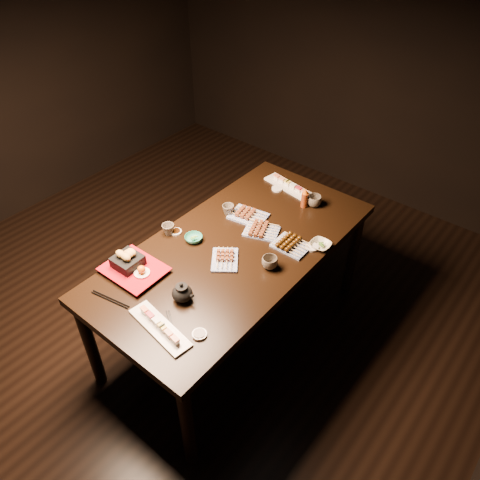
# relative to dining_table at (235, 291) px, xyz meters

# --- Properties ---
(ground) EXTENTS (5.00, 5.00, 0.00)m
(ground) POSITION_rel_dining_table_xyz_m (-0.40, -0.37, -0.38)
(ground) COLOR black
(ground) RESTS_ON ground
(dining_table) EXTENTS (1.23, 1.94, 0.75)m
(dining_table) POSITION_rel_dining_table_xyz_m (0.00, 0.00, 0.00)
(dining_table) COLOR black
(dining_table) RESTS_ON ground
(sushi_platter_near) EXTENTS (0.40, 0.16, 0.05)m
(sushi_platter_near) POSITION_rel_dining_table_xyz_m (0.11, -0.70, 0.40)
(sushi_platter_near) COLOR white
(sushi_platter_near) RESTS_ON dining_table
(sushi_platter_far) EXTENTS (0.41, 0.17, 0.05)m
(sushi_platter_far) POSITION_rel_dining_table_xyz_m (-0.10, 0.72, 0.40)
(sushi_platter_far) COLOR white
(sushi_platter_far) RESTS_ON dining_table
(yakitori_plate_center) EXTENTS (0.24, 0.21, 0.05)m
(yakitori_plate_center) POSITION_rel_dining_table_xyz_m (0.04, 0.21, 0.40)
(yakitori_plate_center) COLOR #828EB6
(yakitori_plate_center) RESTS_ON dining_table
(yakitori_plate_right) EXTENTS (0.24, 0.25, 0.05)m
(yakitori_plate_right) POSITION_rel_dining_table_xyz_m (0.03, -0.13, 0.40)
(yakitori_plate_right) COLOR #828EB6
(yakitori_plate_right) RESTS_ON dining_table
(yakitori_plate_left) EXTENTS (0.25, 0.20, 0.06)m
(yakitori_plate_left) POSITION_rel_dining_table_xyz_m (-0.12, 0.28, 0.40)
(yakitori_plate_left) COLOR #828EB6
(yakitori_plate_left) RESTS_ON dining_table
(tsukune_plate) EXTENTS (0.21, 0.15, 0.05)m
(tsukune_plate) POSITION_rel_dining_table_xyz_m (0.26, 0.21, 0.40)
(tsukune_plate) COLOR #828EB6
(tsukune_plate) RESTS_ON dining_table
(edamame_bowl_green) EXTENTS (0.14, 0.14, 0.03)m
(edamame_bowl_green) POSITION_rel_dining_table_xyz_m (-0.23, -0.11, 0.39)
(edamame_bowl_green) COLOR #2E8F71
(edamame_bowl_green) RESTS_ON dining_table
(edamame_bowl_cream) EXTENTS (0.12, 0.12, 0.03)m
(edamame_bowl_cream) POSITION_rel_dining_table_xyz_m (0.39, 0.32, 0.39)
(edamame_bowl_cream) COLOR beige
(edamame_bowl_cream) RESTS_ON dining_table
(tempura_tray) EXTENTS (0.34, 0.27, 0.12)m
(tempura_tray) POSITION_rel_dining_table_xyz_m (-0.29, -0.51, 0.44)
(tempura_tray) COLOR black
(tempura_tray) RESTS_ON dining_table
(teacup_near_left) EXTENTS (0.09, 0.09, 0.07)m
(teacup_near_left) POSITION_rel_dining_table_xyz_m (-0.39, -0.16, 0.41)
(teacup_near_left) COLOR brown
(teacup_near_left) RESTS_ON dining_table
(teacup_mid_right) EXTENTS (0.09, 0.09, 0.07)m
(teacup_mid_right) POSITION_rel_dining_table_xyz_m (0.26, -0.01, 0.41)
(teacup_mid_right) COLOR brown
(teacup_mid_right) RESTS_ON dining_table
(teacup_far_left) EXTENTS (0.11, 0.11, 0.07)m
(teacup_far_left) POSITION_rel_dining_table_xyz_m (-0.24, 0.22, 0.41)
(teacup_far_left) COLOR brown
(teacup_far_left) RESTS_ON dining_table
(teacup_far_right) EXTENTS (0.11, 0.11, 0.07)m
(teacup_far_right) POSITION_rel_dining_table_xyz_m (0.14, 0.65, 0.41)
(teacup_far_right) COLOR brown
(teacup_far_right) RESTS_ON dining_table
(teapot) EXTENTS (0.15, 0.15, 0.11)m
(teapot) POSITION_rel_dining_table_xyz_m (0.06, -0.49, 0.43)
(teapot) COLOR black
(teapot) RESTS_ON dining_table
(condiment_bottle) EXTENTS (0.05, 0.05, 0.14)m
(condiment_bottle) POSITION_rel_dining_table_xyz_m (0.09, 0.60, 0.44)
(condiment_bottle) COLOR maroon
(condiment_bottle) RESTS_ON dining_table
(sauce_dish_west) EXTENTS (0.10, 0.10, 0.01)m
(sauce_dish_west) POSITION_rel_dining_table_xyz_m (-0.36, -0.12, 0.38)
(sauce_dish_west) COLOR white
(sauce_dish_west) RESTS_ON dining_table
(sauce_dish_east) EXTENTS (0.09, 0.09, 0.01)m
(sauce_dish_east) POSITION_rel_dining_table_xyz_m (0.36, 0.28, 0.38)
(sauce_dish_east) COLOR white
(sauce_dish_east) RESTS_ON dining_table
(sauce_dish_se) EXTENTS (0.10, 0.10, 0.01)m
(sauce_dish_se) POSITION_rel_dining_table_xyz_m (0.29, -0.61, 0.38)
(sauce_dish_se) COLOR white
(sauce_dish_se) RESTS_ON dining_table
(sauce_dish_nw) EXTENTS (0.08, 0.08, 0.01)m
(sauce_dish_nw) POSITION_rel_dining_table_xyz_m (-0.16, 0.65, 0.38)
(sauce_dish_nw) COLOR white
(sauce_dish_nw) RESTS_ON dining_table
(chopsticks_near) EXTENTS (0.24, 0.07, 0.01)m
(chopsticks_near) POSITION_rel_dining_table_xyz_m (-0.23, -0.73, 0.38)
(chopsticks_near) COLOR black
(chopsticks_near) RESTS_ON dining_table
(chopsticks_se) EXTENTS (0.21, 0.15, 0.01)m
(chopsticks_se) POSITION_rel_dining_table_xyz_m (0.16, -0.67, 0.38)
(chopsticks_se) COLOR black
(chopsticks_se) RESTS_ON dining_table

